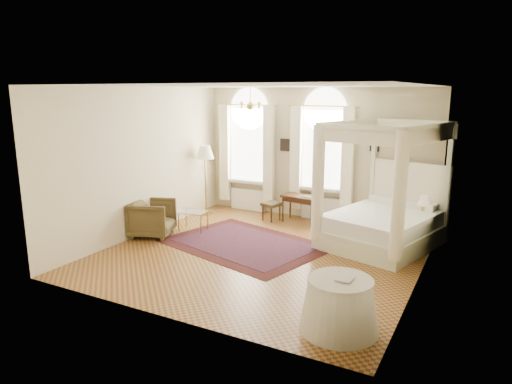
% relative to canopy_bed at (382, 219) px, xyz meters
% --- Properties ---
extents(ground, '(6.00, 6.00, 0.00)m').
position_rel_canopy_bed_xyz_m(ground, '(-2.00, -1.62, -0.59)').
color(ground, olive).
rests_on(ground, ground).
extents(room_walls, '(6.00, 6.00, 6.00)m').
position_rel_canopy_bed_xyz_m(room_walls, '(-2.00, -1.62, 1.39)').
color(room_walls, beige).
rests_on(room_walls, ground).
extents(window_left, '(1.62, 0.27, 3.29)m').
position_rel_canopy_bed_xyz_m(window_left, '(-3.90, 1.25, 0.90)').
color(window_left, silver).
rests_on(window_left, room_walls).
extents(window_right, '(1.62, 0.27, 3.29)m').
position_rel_canopy_bed_xyz_m(window_right, '(-1.80, 1.25, 0.90)').
color(window_right, silver).
rests_on(window_right, room_walls).
extents(chandelier, '(0.51, 0.45, 0.50)m').
position_rel_canopy_bed_xyz_m(chandelier, '(-2.90, -0.42, 2.32)').
color(chandelier, '#AC9039').
rests_on(chandelier, room_walls).
extents(wall_pictures, '(2.54, 0.03, 0.39)m').
position_rel_canopy_bed_xyz_m(wall_pictures, '(-1.92, 1.35, 1.30)').
color(wall_pictures, black).
rests_on(wall_pictures, room_walls).
extents(canopy_bed, '(2.51, 2.82, 2.60)m').
position_rel_canopy_bed_xyz_m(canopy_bed, '(0.00, 0.00, 0.00)').
color(canopy_bed, beige).
rests_on(canopy_bed, ground).
extents(nightstand, '(0.57, 0.54, 0.65)m').
position_rel_canopy_bed_xyz_m(nightstand, '(0.70, 0.54, -0.26)').
color(nightstand, '#341F0E').
rests_on(nightstand, ground).
extents(nightstand_lamp, '(0.27, 0.27, 0.39)m').
position_rel_canopy_bed_xyz_m(nightstand_lamp, '(0.74, 0.62, 0.32)').
color(nightstand_lamp, '#AC9039').
rests_on(nightstand_lamp, nightstand).
extents(writing_desk, '(0.97, 0.59, 0.69)m').
position_rel_canopy_bed_xyz_m(writing_desk, '(-2.17, 0.82, -0.00)').
color(writing_desk, '#341F0E').
rests_on(writing_desk, ground).
extents(laptop, '(0.36, 0.28, 0.02)m').
position_rel_canopy_bed_xyz_m(laptop, '(-1.95, 0.74, 0.11)').
color(laptop, black).
rests_on(laptop, writing_desk).
extents(stool, '(0.51, 0.51, 0.46)m').
position_rel_canopy_bed_xyz_m(stool, '(-2.89, 0.64, -0.20)').
color(stool, '#46381E').
rests_on(stool, ground).
extents(armchair, '(1.16, 1.15, 0.82)m').
position_rel_canopy_bed_xyz_m(armchair, '(-4.70, -1.73, -0.18)').
color(armchair, '#45381D').
rests_on(armchair, ground).
extents(coffee_table, '(0.73, 0.56, 0.45)m').
position_rel_canopy_bed_xyz_m(coffee_table, '(-4.16, -0.94, -0.18)').
color(coffee_table, silver).
rests_on(coffee_table, ground).
extents(floor_lamp, '(0.47, 0.47, 1.83)m').
position_rel_canopy_bed_xyz_m(floor_lamp, '(-4.70, 0.41, 0.97)').
color(floor_lamp, '#AC9039').
rests_on(floor_lamp, ground).
extents(oriental_rug, '(3.78, 3.12, 0.01)m').
position_rel_canopy_bed_xyz_m(oriental_rug, '(-2.58, -1.27, -0.58)').
color(oriental_rug, '#3C0E0E').
rests_on(oriental_rug, ground).
extents(side_table, '(1.09, 1.09, 0.74)m').
position_rel_canopy_bed_xyz_m(side_table, '(0.31, -3.79, -0.23)').
color(side_table, beige).
rests_on(side_table, ground).
extents(book, '(0.22, 0.28, 0.03)m').
position_rel_canopy_bed_xyz_m(book, '(0.26, -3.77, 0.17)').
color(book, black).
rests_on(book, side_table).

